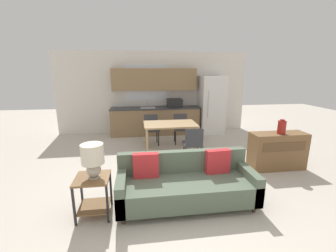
% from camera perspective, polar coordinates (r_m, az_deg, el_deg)
% --- Properties ---
extents(ground_plane, '(20.00, 20.00, 0.00)m').
position_cam_1_polar(ground_plane, '(3.72, 2.73, -20.13)').
color(ground_plane, beige).
extents(wall_back, '(6.40, 0.07, 2.70)m').
position_cam_1_polar(wall_back, '(7.71, -3.60, 8.48)').
color(wall_back, silver).
rests_on(wall_back, ground_plane).
extents(kitchen_counter, '(2.92, 0.65, 2.15)m').
position_cam_1_polar(kitchen_counter, '(7.48, -3.22, 4.36)').
color(kitchen_counter, '#8E704C').
rests_on(kitchen_counter, ground_plane).
extents(refrigerator, '(0.80, 0.77, 1.91)m').
position_cam_1_polar(refrigerator, '(7.74, 10.98, 5.27)').
color(refrigerator, white).
rests_on(refrigerator, ground_plane).
extents(dining_table, '(1.32, 0.84, 0.78)m').
position_cam_1_polar(dining_table, '(5.70, 0.54, -0.08)').
color(dining_table, tan).
rests_on(dining_table, ground_plane).
extents(couch, '(2.14, 0.80, 0.83)m').
position_cam_1_polar(couch, '(3.71, 4.49, -14.37)').
color(couch, '#3D2D1E').
rests_on(couch, ground_plane).
extents(side_table, '(0.48, 0.48, 0.60)m').
position_cam_1_polar(side_table, '(3.55, -18.48, -15.09)').
color(side_table, brown).
rests_on(side_table, ground_plane).
extents(table_lamp, '(0.31, 0.31, 0.50)m').
position_cam_1_polar(table_lamp, '(3.32, -18.58, -7.67)').
color(table_lamp, '#B2A893').
rests_on(table_lamp, side_table).
extents(credenza, '(1.18, 0.42, 0.80)m').
position_cam_1_polar(credenza, '(5.41, 26.01, -5.68)').
color(credenza, brown).
rests_on(credenza, ground_plane).
extents(vase, '(0.16, 0.16, 0.31)m').
position_cam_1_polar(vase, '(5.23, 26.93, -0.26)').
color(vase, maroon).
rests_on(vase, credenza).
extents(dining_chair_far_left, '(0.44, 0.44, 0.85)m').
position_cam_1_polar(dining_chair_far_left, '(6.47, -4.23, -0.46)').
color(dining_chair_far_left, '#38383D').
rests_on(dining_chair_far_left, ground_plane).
extents(dining_chair_far_right, '(0.45, 0.45, 0.85)m').
position_cam_1_polar(dining_chair_far_right, '(6.58, 3.23, -0.20)').
color(dining_chair_far_right, '#38383D').
rests_on(dining_chair_far_right, ground_plane).
extents(dining_chair_near_right, '(0.45, 0.45, 0.85)m').
position_cam_1_polar(dining_chair_near_right, '(5.15, 6.38, -4.28)').
color(dining_chair_near_right, '#38383D').
rests_on(dining_chair_near_right, ground_plane).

